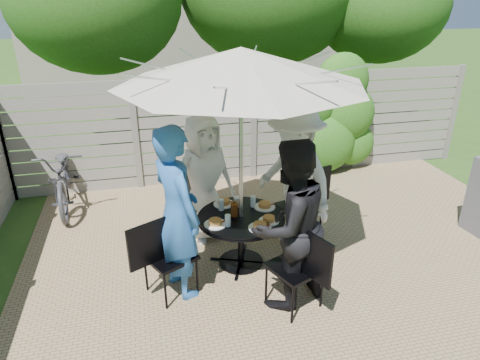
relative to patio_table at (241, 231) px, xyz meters
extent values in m
plane|color=#294A17|center=(0.84, -0.41, -0.47)|extent=(60.00, 60.00, 0.00)
cube|color=#927B55|center=(0.84, 0.09, -0.46)|extent=(7.00, 6.00, 0.02)
cube|color=gray|center=(0.84, 2.59, 0.45)|extent=(8.00, 0.10, 1.85)
ellipsoid|color=#296316|center=(2.24, 2.44, 0.43)|extent=(1.20, 0.70, 1.80)
cube|color=gray|center=(0.84, 11.59, 2.03)|extent=(10.00, 6.00, 5.00)
ellipsoid|color=#1D4911|center=(4.04, 4.39, 2.36)|extent=(2.80, 2.80, 2.38)
cylinder|color=black|center=(0.00, 0.00, 0.19)|extent=(1.34, 1.34, 0.03)
cylinder|color=black|center=(0.00, 0.00, -0.14)|extent=(0.07, 0.07, 0.66)
cylinder|color=black|center=(0.00, 0.00, -0.45)|extent=(0.55, 0.55, 0.04)
cylinder|color=silver|center=(0.00, 0.00, 0.76)|extent=(0.05, 0.05, 2.46)
cone|color=#B8AE98|center=(0.00, 0.00, 1.94)|extent=(3.50, 3.50, 0.37)
cube|color=black|center=(-0.36, 0.88, -0.01)|extent=(0.58, 0.58, 0.04)
cube|color=black|center=(-0.44, 1.09, 0.24)|extent=(0.18, 0.44, 0.46)
imported|color=silver|center=(-0.32, 0.77, 0.39)|extent=(0.99, 0.83, 1.73)
cube|color=black|center=(-0.88, -0.36, 0.01)|extent=(0.63, 0.63, 0.04)
cube|color=black|center=(-1.09, -0.47, 0.27)|extent=(0.43, 0.24, 0.48)
imported|color=#265DA7|center=(-0.77, -0.32, 0.50)|extent=(0.70, 0.83, 1.94)
cube|color=black|center=(0.36, -0.88, 0.02)|extent=(0.63, 0.63, 0.04)
cube|color=black|center=(0.46, -1.10, 0.28)|extent=(0.22, 0.45, 0.49)
imported|color=black|center=(0.32, -0.77, 0.46)|extent=(1.10, 0.99, 1.85)
cube|color=black|center=(0.88, 0.36, 0.02)|extent=(0.59, 0.59, 0.04)
cube|color=black|center=(1.11, 0.43, 0.28)|extent=(0.47, 0.15, 0.49)
imported|color=silver|center=(0.77, 0.32, 0.48)|extent=(1.12, 1.41, 1.90)
cylinder|color=white|center=(-0.14, 0.33, 0.21)|extent=(0.26, 0.26, 0.01)
cylinder|color=#AE6A33|center=(-0.14, 0.33, 0.24)|extent=(0.15, 0.15, 0.05)
cylinder|color=white|center=(-0.33, -0.14, 0.21)|extent=(0.26, 0.26, 0.01)
cylinder|color=#AE6A33|center=(-0.33, -0.14, 0.24)|extent=(0.15, 0.15, 0.05)
cylinder|color=white|center=(0.14, -0.33, 0.21)|extent=(0.26, 0.26, 0.01)
cylinder|color=#AE6A33|center=(0.14, -0.33, 0.24)|extent=(0.15, 0.15, 0.05)
cylinder|color=white|center=(0.33, 0.14, 0.21)|extent=(0.26, 0.26, 0.01)
cylinder|color=#AE6A33|center=(0.33, 0.14, 0.24)|extent=(0.15, 0.15, 0.05)
cylinder|color=white|center=(0.28, -0.21, 0.21)|extent=(0.24, 0.24, 0.01)
cylinder|color=#AE6A33|center=(0.28, -0.21, 0.24)|extent=(0.14, 0.14, 0.05)
cylinder|color=silver|center=(-0.20, 0.20, 0.27)|extent=(0.07, 0.07, 0.14)
cylinder|color=silver|center=(-0.20, -0.20, 0.27)|extent=(0.07, 0.07, 0.14)
cylinder|color=silver|center=(0.20, 0.20, 0.27)|extent=(0.07, 0.07, 0.14)
cylinder|color=#59280C|center=(-0.07, 0.02, 0.28)|extent=(0.09, 0.09, 0.16)
cylinder|color=#C6B293|center=(0.01, 0.24, 0.26)|extent=(0.08, 0.08, 0.12)
imported|color=#333338|center=(-2.27, 2.19, 0.03)|extent=(0.80, 1.94, 0.99)
camera|label=1|loc=(-1.04, -4.32, 2.65)|focal=32.00mm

